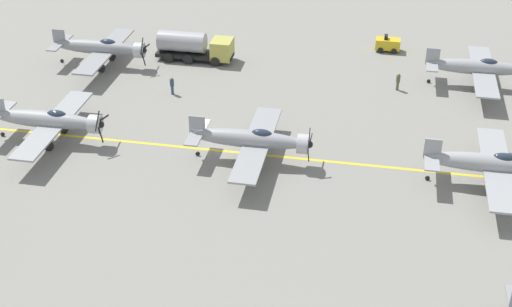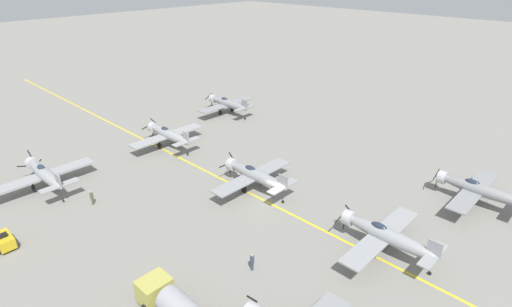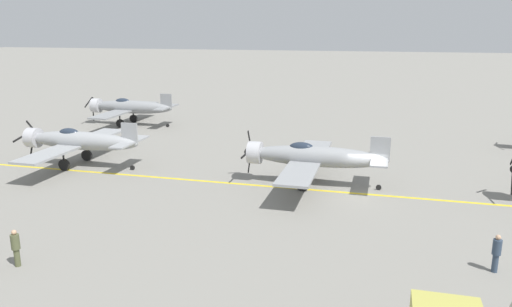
% 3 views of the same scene
% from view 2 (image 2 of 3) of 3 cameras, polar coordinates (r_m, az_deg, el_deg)
% --- Properties ---
extents(ground_plane, '(400.00, 400.00, 0.00)m').
position_cam_2_polar(ground_plane, '(46.83, 2.18, -7.22)').
color(ground_plane, gray).
extents(taxiway_stripe, '(0.30, 160.00, 0.01)m').
position_cam_2_polar(taxiway_stripe, '(46.83, 2.18, -7.22)').
color(taxiway_stripe, yellow).
rests_on(taxiway_stripe, ground).
extents(airplane_near_right, '(12.00, 9.98, 3.65)m').
position_cam_2_polar(airplane_near_right, '(52.26, 29.12, -4.49)').
color(airplane_near_right, gray).
rests_on(airplane_near_right, ground).
extents(airplane_far_left, '(12.00, 9.98, 3.77)m').
position_cam_2_polar(airplane_far_left, '(55.32, -27.97, -2.62)').
color(airplane_far_left, '#929597').
rests_on(airplane_far_left, ground).
extents(airplane_far_right, '(12.00, 9.98, 3.65)m').
position_cam_2_polar(airplane_far_right, '(74.35, -4.10, 7.16)').
color(airplane_far_right, gray).
rests_on(airplane_far_right, ground).
extents(airplane_near_center, '(12.00, 9.98, 3.65)m').
position_cam_2_polar(airplane_near_center, '(40.53, 17.99, -11.01)').
color(airplane_near_center, gray).
rests_on(airplane_near_center, ground).
extents(airplane_mid_center, '(12.00, 9.98, 3.65)m').
position_cam_2_polar(airplane_mid_center, '(48.68, -0.18, -3.08)').
color(airplane_mid_center, gray).
rests_on(airplane_mid_center, ground).
extents(airplane_far_center, '(12.00, 9.98, 3.65)m').
position_cam_2_polar(airplane_far_center, '(61.73, -12.44, 2.70)').
color(airplane_far_center, '#96989B').
rests_on(airplane_far_center, ground).
extents(tow_tractor, '(1.57, 2.60, 1.79)m').
position_cam_2_polar(tow_tractor, '(46.92, -32.30, -10.49)').
color(tow_tractor, gold).
rests_on(tow_tractor, ground).
extents(ground_crew_walking, '(0.39, 0.39, 1.77)m').
position_cam_2_polar(ground_crew_walking, '(49.95, -22.41, -5.80)').
color(ground_crew_walking, '#515638').
rests_on(ground_crew_walking, ground).
extents(ground_crew_inspecting, '(0.39, 0.39, 1.78)m').
position_cam_2_polar(ground_crew_inspecting, '(37.33, -0.55, -15.15)').
color(ground_crew_inspecting, '#334256').
rests_on(ground_crew_inspecting, ground).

